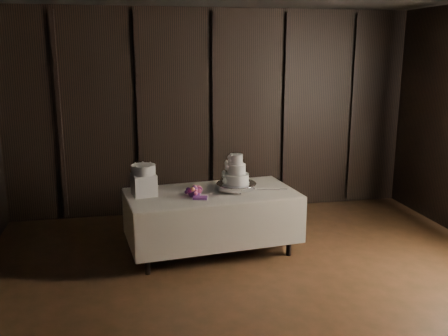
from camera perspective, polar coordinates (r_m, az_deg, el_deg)
room at (r=4.08m, az=7.65°, el=0.37°), size 6.08×7.08×3.08m
display_table at (r=6.04m, az=-1.40°, el=-5.92°), size 2.09×1.26×0.76m
cake_stand at (r=5.99m, az=1.42°, el=-2.17°), size 0.56×0.56×0.09m
wedding_cake at (r=5.93m, az=1.21°, el=-0.49°), size 0.33×0.30×0.36m
bouquet at (r=5.76m, az=-3.43°, el=-2.73°), size 0.35×0.42×0.17m
box_pedestal at (r=5.86m, az=-9.14°, el=-1.89°), size 0.31×0.31×0.25m
small_cake at (r=5.82m, az=-9.20°, el=-0.18°), size 0.28×0.28×0.11m
cake_knife at (r=6.05m, az=5.07°, el=-2.46°), size 0.36×0.12×0.01m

